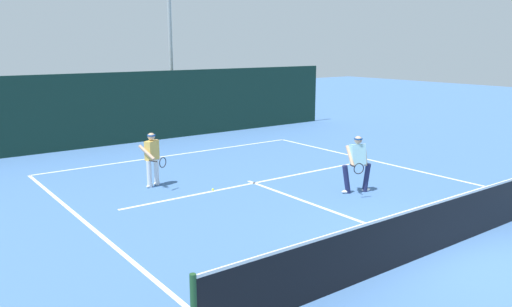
# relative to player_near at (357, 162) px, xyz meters

# --- Properties ---
(ground_plane) EXTENTS (80.00, 80.00, 0.00)m
(ground_plane) POSITION_rel_player_near_xyz_m (-1.67, -3.70, -0.85)
(ground_plane) COLOR #416AA3
(court_line_baseline_far) EXTENTS (10.11, 0.10, 0.01)m
(court_line_baseline_far) POSITION_rel_player_near_xyz_m (-1.67, 7.24, -0.85)
(court_line_baseline_far) COLOR white
(court_line_baseline_far) RESTS_ON ground_plane
(court_line_service) EXTENTS (8.24, 0.10, 0.01)m
(court_line_service) POSITION_rel_player_near_xyz_m (-1.67, 2.42, -0.85)
(court_line_service) COLOR white
(court_line_service) RESTS_ON ground_plane
(court_line_centre) EXTENTS (0.10, 6.40, 0.01)m
(court_line_centre) POSITION_rel_player_near_xyz_m (-1.67, -0.50, -0.85)
(court_line_centre) COLOR white
(court_line_centre) RESTS_ON ground_plane
(tennis_net) EXTENTS (11.07, 0.09, 1.06)m
(tennis_net) POSITION_rel_player_near_xyz_m (-1.67, -3.70, -0.32)
(tennis_net) COLOR #1E4723
(tennis_net) RESTS_ON ground_plane
(player_near) EXTENTS (1.02, 0.82, 1.56)m
(player_near) POSITION_rel_player_near_xyz_m (0.00, 0.00, 0.00)
(player_near) COLOR #1E234C
(player_near) RESTS_ON ground_plane
(player_far) EXTENTS (0.64, 0.90, 1.54)m
(player_far) POSITION_rel_player_near_xyz_m (-4.16, 3.87, -0.01)
(player_far) COLOR silver
(player_far) RESTS_ON ground_plane
(tennis_ball) EXTENTS (0.07, 0.07, 0.07)m
(tennis_ball) POSITION_rel_player_near_xyz_m (-3.05, 2.47, -0.82)
(tennis_ball) COLOR #D1E033
(tennis_ball) RESTS_ON ground_plane
(back_fence_windscreen) EXTENTS (19.71, 0.12, 2.89)m
(back_fence_windscreen) POSITION_rel_player_near_xyz_m (-1.67, 10.43, 0.59)
(back_fence_windscreen) COLOR #132F27
(back_fence_windscreen) RESTS_ON ground_plane
(light_pole) EXTENTS (0.55, 0.44, 8.41)m
(light_pole) POSITION_rel_player_near_xyz_m (0.84, 12.28, 4.22)
(light_pole) COLOR #9EA39E
(light_pole) RESTS_ON ground_plane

